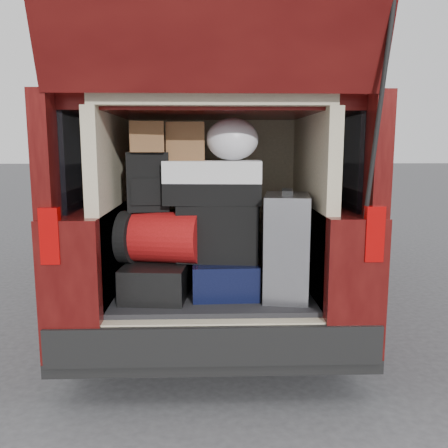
{
  "coord_description": "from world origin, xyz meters",
  "views": [
    {
      "loc": [
        -0.03,
        -2.81,
        1.48
      ],
      "look_at": [
        0.07,
        0.2,
        0.99
      ],
      "focal_mm": 38.0,
      "sensor_mm": 36.0,
      "label": 1
    }
  ],
  "objects_px": {
    "backpack": "(148,182)",
    "black_hardshell": "(158,278)",
    "twotone_duffel": "(213,182)",
    "black_soft_case": "(219,232)",
    "silver_roller": "(286,246)",
    "navy_hardshell": "(224,276)",
    "red_duffel": "(161,237)"
  },
  "relations": [
    {
      "from": "black_hardshell",
      "to": "twotone_duffel",
      "type": "height_order",
      "value": "twotone_duffel"
    },
    {
      "from": "navy_hardshell",
      "to": "silver_roller",
      "type": "relative_size",
      "value": 0.77
    },
    {
      "from": "silver_roller",
      "to": "twotone_duffel",
      "type": "xyz_separation_m",
      "value": [
        -0.45,
        0.11,
        0.39
      ]
    },
    {
      "from": "silver_roller",
      "to": "black_soft_case",
      "type": "bearing_deg",
      "value": 176.3
    },
    {
      "from": "navy_hardshell",
      "to": "backpack",
      "type": "relative_size",
      "value": 1.35
    },
    {
      "from": "silver_roller",
      "to": "black_soft_case",
      "type": "height_order",
      "value": "silver_roller"
    },
    {
      "from": "black_soft_case",
      "to": "twotone_duffel",
      "type": "bearing_deg",
      "value": 171.95
    },
    {
      "from": "silver_roller",
      "to": "backpack",
      "type": "relative_size",
      "value": 1.75
    },
    {
      "from": "red_duffel",
      "to": "navy_hardshell",
      "type": "bearing_deg",
      "value": 16.33
    },
    {
      "from": "navy_hardshell",
      "to": "backpack",
      "type": "xyz_separation_m",
      "value": [
        -0.48,
        0.01,
        0.61
      ]
    },
    {
      "from": "backpack",
      "to": "black_soft_case",
      "type": "bearing_deg",
      "value": -8.08
    },
    {
      "from": "navy_hardshell",
      "to": "twotone_duffel",
      "type": "xyz_separation_m",
      "value": [
        -0.07,
        0.01,
        0.6
      ]
    },
    {
      "from": "black_hardshell",
      "to": "silver_roller",
      "type": "relative_size",
      "value": 0.82
    },
    {
      "from": "navy_hardshell",
      "to": "red_duffel",
      "type": "distance_m",
      "value": 0.48
    },
    {
      "from": "navy_hardshell",
      "to": "black_soft_case",
      "type": "distance_m",
      "value": 0.29
    },
    {
      "from": "black_soft_case",
      "to": "backpack",
      "type": "bearing_deg",
      "value": -174.22
    },
    {
      "from": "red_duffel",
      "to": "silver_roller",
      "type": "bearing_deg",
      "value": 7.05
    },
    {
      "from": "twotone_duffel",
      "to": "black_hardshell",
      "type": "bearing_deg",
      "value": -167.39
    },
    {
      "from": "black_hardshell",
      "to": "silver_roller",
      "type": "height_order",
      "value": "silver_roller"
    },
    {
      "from": "backpack",
      "to": "twotone_duffel",
      "type": "xyz_separation_m",
      "value": [
        0.41,
        -0.0,
        -0.0
      ]
    },
    {
      "from": "backpack",
      "to": "black_hardshell",
      "type": "bearing_deg",
      "value": -51.77
    },
    {
      "from": "silver_roller",
      "to": "black_soft_case",
      "type": "distance_m",
      "value": 0.43
    },
    {
      "from": "silver_roller",
      "to": "twotone_duffel",
      "type": "distance_m",
      "value": 0.61
    },
    {
      "from": "black_hardshell",
      "to": "silver_roller",
      "type": "distance_m",
      "value": 0.84
    },
    {
      "from": "navy_hardshell",
      "to": "red_duffel",
      "type": "height_order",
      "value": "red_duffel"
    },
    {
      "from": "black_hardshell",
      "to": "backpack",
      "type": "height_order",
      "value": "backpack"
    },
    {
      "from": "navy_hardshell",
      "to": "twotone_duffel",
      "type": "relative_size",
      "value": 0.83
    },
    {
      "from": "silver_roller",
      "to": "backpack",
      "type": "distance_m",
      "value": 0.95
    },
    {
      "from": "silver_roller",
      "to": "backpack",
      "type": "xyz_separation_m",
      "value": [
        -0.86,
        0.11,
        0.39
      ]
    },
    {
      "from": "red_duffel",
      "to": "black_soft_case",
      "type": "distance_m",
      "value": 0.37
    },
    {
      "from": "twotone_duffel",
      "to": "backpack",
      "type": "bearing_deg",
      "value": -176.04
    },
    {
      "from": "silver_roller",
      "to": "red_duffel",
      "type": "height_order",
      "value": "silver_roller"
    }
  ]
}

